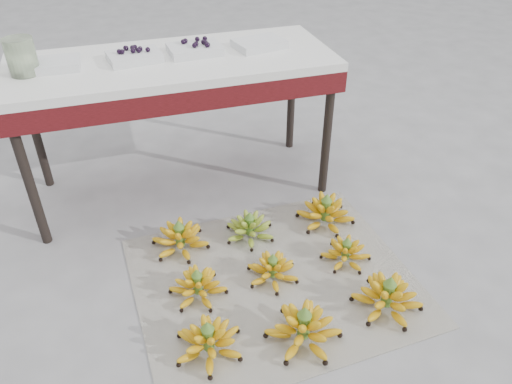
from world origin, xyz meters
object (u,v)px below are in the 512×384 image
object	(u,v)px
bunch_back_right	(326,213)
bunch_front_left	(209,341)
bunch_back_center	(250,228)
tray_far_left	(53,64)
bunch_front_center	(303,328)
bunch_mid_left	(198,286)
tray_left	(134,56)
newspaper_mat	(274,281)
bunch_mid_right	(346,253)
vendor_table	(174,75)
bunch_back_left	(180,239)
bunch_front_right	(387,297)
bunch_mid_center	(273,270)
tray_right	(195,49)
tray_far_right	(259,44)
glass_jar	(21,57)

from	to	relation	value
bunch_back_right	bunch_front_left	bearing A→B (deg)	-156.85
bunch_back_center	tray_far_left	world-z (taller)	tray_far_left
bunch_front_center	bunch_mid_left	bearing A→B (deg)	151.38
tray_far_left	tray_left	xyz separation A→B (m)	(0.38, -0.01, 0.00)
newspaper_mat	bunch_mid_right	distance (m)	0.38
bunch_mid_right	vendor_table	xyz separation A→B (m)	(-0.62, 0.86, 0.64)
bunch_mid_right	bunch_front_center	bearing A→B (deg)	-112.67
bunch_back_left	tray_left	bearing A→B (deg)	88.34
bunch_front_right	vendor_table	xyz separation A→B (m)	(-0.66, 1.19, 0.62)
bunch_mid_center	bunch_back_right	distance (m)	0.51
bunch_mid_center	tray_right	world-z (taller)	tray_right
bunch_front_center	bunch_front_right	world-z (taller)	bunch_front_center
tray_right	bunch_mid_left	bearing A→B (deg)	-104.16
bunch_back_center	tray_right	size ratio (longest dim) A/B	1.07
bunch_mid_right	bunch_back_center	world-z (taller)	bunch_back_center
bunch_front_right	vendor_table	bearing A→B (deg)	96.14
bunch_front_right	bunch_mid_left	distance (m)	0.82
bunch_front_center	tray_far_right	xyz separation A→B (m)	(0.21, 1.26, 0.73)
vendor_table	bunch_front_right	bearing A→B (deg)	-60.96
bunch_front_left	tray_far_left	xyz separation A→B (m)	(-0.44, 1.21, 0.74)
bunch_front_center	bunch_mid_center	world-z (taller)	bunch_front_center
tray_left	bunch_front_left	bearing A→B (deg)	-87.35
bunch_mid_left	bunch_mid_right	bearing A→B (deg)	-24.04
bunch_mid_left	bunch_front_center	bearing A→B (deg)	-70.59
bunch_mid_right	tray_right	xyz separation A→B (m)	(-0.50, 0.90, 0.75)
bunch_front_right	bunch_mid_left	xyz separation A→B (m)	(-0.76, 0.32, -0.01)
bunch_back_right	tray_right	world-z (taller)	tray_right
tray_far_right	bunch_front_center	bearing A→B (deg)	-99.58
bunch_front_center	tray_right	size ratio (longest dim) A/B	1.41
bunch_front_right	tray_far_right	world-z (taller)	tray_far_right
bunch_front_left	bunch_mid_left	world-z (taller)	bunch_front_left
vendor_table	tray_far_right	distance (m)	0.48
tray_far_left	tray_left	size ratio (longest dim) A/B	0.93
tray_far_left	bunch_back_center	bearing A→B (deg)	-36.35
bunch_back_right	vendor_table	bearing A→B (deg)	123.72
bunch_back_center	bunch_back_left	bearing A→B (deg)	167.99
bunch_front_center	vendor_table	distance (m)	1.41
bunch_front_center	tray_far_right	bearing A→B (deg)	97.73
bunch_back_center	tray_left	world-z (taller)	tray_left
bunch_back_right	vendor_table	world-z (taller)	vendor_table
vendor_table	glass_jar	distance (m)	0.71
tray_far_left	bunch_front_left	bearing A→B (deg)	-70.20
bunch_front_right	glass_jar	world-z (taller)	glass_jar
bunch_front_left	glass_jar	xyz separation A→B (m)	(-0.56, 1.18, 0.80)
bunch_front_right	bunch_back_right	distance (m)	0.63
newspaper_mat	bunch_back_right	world-z (taller)	bunch_back_right
bunch_front_right	glass_jar	distance (m)	1.96
bunch_mid_center	glass_jar	xyz separation A→B (m)	(-0.93, 0.87, 0.81)
vendor_table	bunch_back_left	bearing A→B (deg)	-102.64
glass_jar	bunch_back_right	bearing A→B (deg)	-22.61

